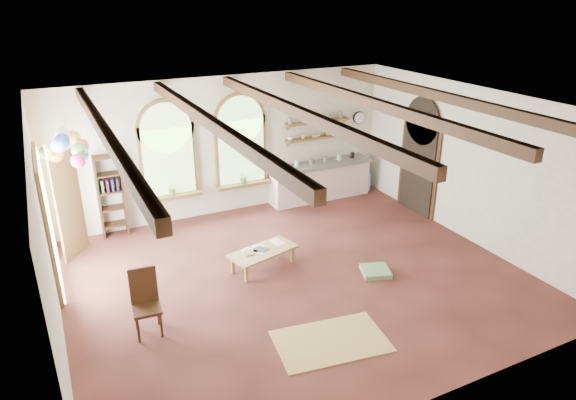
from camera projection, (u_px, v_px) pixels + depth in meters
floor at (296, 277)px, 9.50m from camera, size 8.00×8.00×0.00m
ceiling_beams at (297, 112)px, 8.32m from camera, size 6.20×6.80×0.18m
window_left at (168, 153)px, 11.15m from camera, size 1.30×0.28×2.20m
window_right at (241, 144)px, 11.85m from camera, size 1.30×0.28×2.20m
left_doorway at (48, 224)px, 8.95m from camera, size 0.10×1.90×2.50m
right_doorway at (418, 167)px, 11.94m from camera, size 0.10×1.30×2.40m
kitchen_counter at (320, 181)px, 12.92m from camera, size 2.68×0.62×0.94m
wall_shelf_lower at (317, 137)px, 12.66m from camera, size 1.70×0.24×0.04m
wall_shelf_upper at (318, 122)px, 12.50m from camera, size 1.70×0.24×0.04m
wall_clock at (359, 118)px, 13.09m from camera, size 0.32×0.04×0.32m
bookshelf at (111, 196)px, 10.81m from camera, size 0.53×0.32×1.80m
coffee_table at (263, 252)px, 9.71m from camera, size 1.41×0.91×0.37m
side_chair at (148, 315)px, 7.87m from camera, size 0.45×0.45×1.06m
floor_mat at (331, 341)px, 7.77m from camera, size 1.81×1.27×0.02m
floor_cushion at (376, 271)px, 9.62m from camera, size 0.65×0.65×0.09m
water_jug_a at (365, 180)px, 13.55m from camera, size 0.32×0.32×0.62m
water_jug_b at (354, 183)px, 13.44m from camera, size 0.27×0.27×0.52m
balloon_cluster at (68, 148)px, 9.13m from camera, size 0.86×0.96×1.16m
table_book at (245, 253)px, 9.56m from camera, size 0.20×0.26×0.02m
tablet at (262, 249)px, 9.72m from camera, size 0.28×0.32×0.01m
potted_plant_left at (172, 189)px, 11.36m from camera, size 0.27×0.23×0.30m
potted_plant_right at (244, 177)px, 12.06m from camera, size 0.27×0.23×0.30m
shelf_cup_a at (290, 138)px, 12.32m from camera, size 0.12×0.10×0.10m
shelf_cup_b at (303, 137)px, 12.47m from camera, size 0.10×0.10×0.09m
shelf_bowl_a at (316, 136)px, 12.62m from camera, size 0.22×0.22×0.05m
shelf_bowl_b at (328, 134)px, 12.76m from camera, size 0.20×0.20×0.06m
shelf_vase at (340, 130)px, 12.88m from camera, size 0.18×0.18×0.19m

